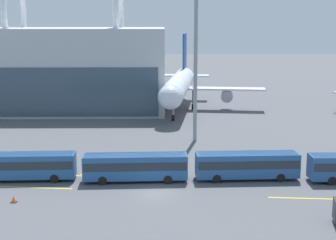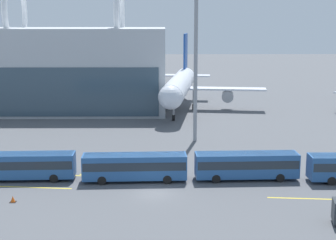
# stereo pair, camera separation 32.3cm
# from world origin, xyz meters

# --- Properties ---
(ground_plane) EXTENTS (440.00, 440.00, 0.00)m
(ground_plane) POSITION_xyz_m (0.00, 0.00, 0.00)
(ground_plane) COLOR #515459
(airliner_at_gate_far) EXTENTS (35.16, 37.30, 15.13)m
(airliner_at_gate_far) POSITION_xyz_m (4.38, 52.24, 5.13)
(airliner_at_gate_far) COLOR silver
(airliner_at_gate_far) RESTS_ON ground_plane
(shuttle_bus_0) EXTENTS (12.02, 3.09, 3.16)m
(shuttle_bus_0) POSITION_xyz_m (-15.30, 5.00, 1.86)
(shuttle_bus_0) COLOR #285693
(shuttle_bus_0) RESTS_ON ground_plane
(shuttle_bus_1) EXTENTS (12.02, 3.12, 3.16)m
(shuttle_bus_1) POSITION_xyz_m (-2.31, 4.45, 1.86)
(shuttle_bus_1) COLOR #285693
(shuttle_bus_1) RESTS_ON ground_plane
(shuttle_bus_2) EXTENTS (12.02, 3.10, 3.16)m
(shuttle_bus_2) POSITION_xyz_m (10.67, 4.95, 1.86)
(shuttle_bus_2) COLOR #285693
(shuttle_bus_2) RESTS_ON ground_plane
(floodlight_mast) EXTENTS (2.40, 2.40, 30.50)m
(floodlight_mast) POSITION_xyz_m (5.83, 24.22, 18.89)
(floodlight_mast) COLOR gray
(floodlight_mast) RESTS_ON ground_plane
(lane_stripe_0) EXTENTS (8.20, 0.58, 0.01)m
(lane_stripe_0) POSITION_xyz_m (-1.46, 6.62, 0.00)
(lane_stripe_0) COLOR yellow
(lane_stripe_0) RESTS_ON ground_plane
(lane_stripe_1) EXTENTS (7.74, 0.96, 0.01)m
(lane_stripe_1) POSITION_xyz_m (15.77, -1.63, 0.00)
(lane_stripe_1) COLOR yellow
(lane_stripe_1) RESTS_ON ground_plane
(lane_stripe_3) EXTENTS (11.25, 1.45, 0.01)m
(lane_stripe_3) POSITION_xyz_m (-14.76, 2.36, 0.00)
(lane_stripe_3) COLOR yellow
(lane_stripe_3) RESTS_ON ground_plane
(lane_stripe_4) EXTENTS (9.62, 2.19, 0.01)m
(lane_stripe_4) POSITION_xyz_m (-12.97, 7.33, 0.00)
(lane_stripe_4) COLOR yellow
(lane_stripe_4) RESTS_ON ground_plane
(lane_stripe_5) EXTENTS (7.66, 3.20, 0.01)m
(lane_stripe_5) POSITION_xyz_m (-5.34, 8.52, 0.00)
(lane_stripe_5) COLOR yellow
(lane_stripe_5) RESTS_ON ground_plane
(traffic_cone_0) EXTENTS (0.64, 0.64, 0.65)m
(traffic_cone_0) POSITION_xyz_m (-14.43, -2.42, 0.32)
(traffic_cone_0) COLOR black
(traffic_cone_0) RESTS_ON ground_plane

